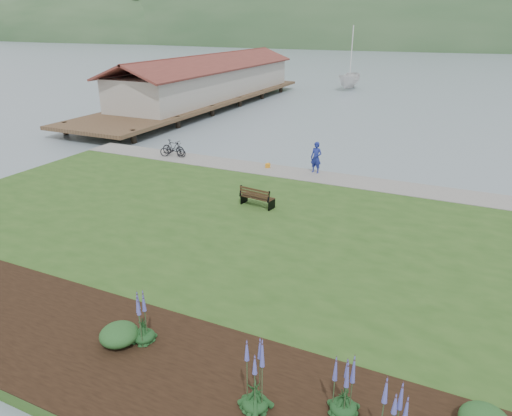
{
  "coord_description": "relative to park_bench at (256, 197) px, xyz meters",
  "views": [
    {
      "loc": [
        6.41,
        -17.11,
        8.62
      ],
      "look_at": [
        -1.12,
        -0.89,
        1.3
      ],
      "focal_mm": 32.0,
      "sensor_mm": 36.0,
      "label": 1
    }
  ],
  "objects": [
    {
      "name": "ground",
      "position": [
        2.11,
        -1.28,
        -0.9
      ],
      "size": [
        600.0,
        600.0,
        0.0
      ],
      "primitive_type": "plane",
      "color": "gray",
      "rests_on": "ground"
    },
    {
      "name": "lawn",
      "position": [
        2.11,
        -3.28,
        -0.7
      ],
      "size": [
        34.0,
        20.0,
        0.4
      ],
      "primitive_type": "cube",
      "color": "#2B501C",
      "rests_on": "ground"
    },
    {
      "name": "shoreline_path",
      "position": [
        2.11,
        5.62,
        -0.49
      ],
      "size": [
        34.0,
        2.2,
        0.03
      ],
      "primitive_type": "cube",
      "color": "gray",
      "rests_on": "lawn"
    },
    {
      "name": "garden_bed",
      "position": [
        5.11,
        -11.08,
        -0.48
      ],
      "size": [
        24.0,
        4.4,
        0.04
      ],
      "primitive_type": "cube",
      "color": "black",
      "rests_on": "lawn"
    },
    {
      "name": "pier_pavilion",
      "position": [
        -17.89,
        26.24,
        1.74
      ],
      "size": [
        8.0,
        36.0,
        5.4
      ],
      "color": "#4C3826",
      "rests_on": "ground"
    },
    {
      "name": "park_bench",
      "position": [
        0.0,
        0.0,
        0.0
      ],
      "size": [
        1.7,
        0.88,
        1.01
      ],
      "rotation": [
        0.0,
        0.0,
        -0.14
      ],
      "color": "black",
      "rests_on": "lawn"
    },
    {
      "name": "person",
      "position": [
        0.93,
        6.22,
        0.58
      ],
      "size": [
        0.87,
        0.67,
        2.17
      ],
      "primitive_type": "imported",
      "rotation": [
        0.0,
        0.0,
        -0.18
      ],
      "color": "navy",
      "rests_on": "lawn"
    },
    {
      "name": "bicycle_a",
      "position": [
        -8.57,
        5.52,
        -0.04
      ],
      "size": [
        0.97,
        1.86,
        0.93
      ],
      "primitive_type": "imported",
      "rotation": [
        0.0,
        0.0,
        1.78
      ],
      "color": "black",
      "rests_on": "lawn"
    },
    {
      "name": "bicycle_b",
      "position": [
        -8.78,
        5.92,
        0.02
      ],
      "size": [
        0.53,
        1.73,
        1.04
      ],
      "primitive_type": "imported",
      "rotation": [
        0.0,
        0.0,
        1.55
      ],
      "color": "black",
      "rests_on": "lawn"
    },
    {
      "name": "sailboat",
      "position": [
        -6.89,
        45.09,
        -0.9
      ],
      "size": [
        10.43,
        10.6,
        26.14
      ],
      "primitive_type": "imported",
      "rotation": [
        0.0,
        0.0,
        -0.05
      ],
      "color": "silver",
      "rests_on": "ground"
    },
    {
      "name": "pannier",
      "position": [
        -1.98,
        5.92,
        -0.35
      ],
      "size": [
        0.25,
        0.32,
        0.3
      ],
      "primitive_type": "cube",
      "rotation": [
        0.0,
        0.0,
        -0.29
      ],
      "color": "orange",
      "rests_on": "lawn"
    },
    {
      "name": "echium_0",
      "position": [
        5.18,
        -11.25,
        0.42
      ],
      "size": [
        0.62,
        0.62,
        2.17
      ],
      "color": "#153A1A",
      "rests_on": "garden_bed"
    },
    {
      "name": "echium_1",
      "position": [
        7.02,
        -10.52,
        0.22
      ],
      "size": [
        0.62,
        0.62,
        1.74
      ],
      "color": "#153A1A",
      "rests_on": "garden_bed"
    },
    {
      "name": "echium_4",
      "position": [
        1.38,
        -10.37,
        0.29
      ],
      "size": [
        0.62,
        0.62,
        1.8
      ],
      "color": "#153A1A",
      "rests_on": "garden_bed"
    },
    {
      "name": "shrub_0",
      "position": [
        0.82,
        -10.71,
        -0.2
      ],
      "size": [
        1.06,
        1.06,
        0.53
      ],
      "primitive_type": "ellipsoid",
      "color": "#1E4C21",
      "rests_on": "garden_bed"
    }
  ]
}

